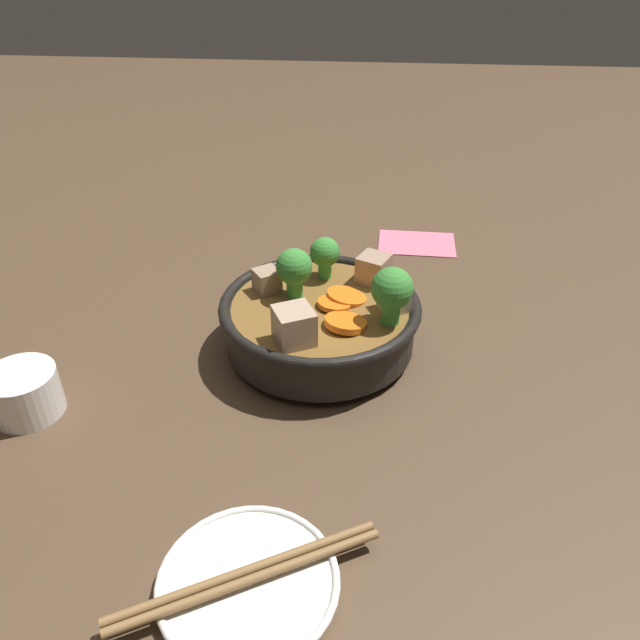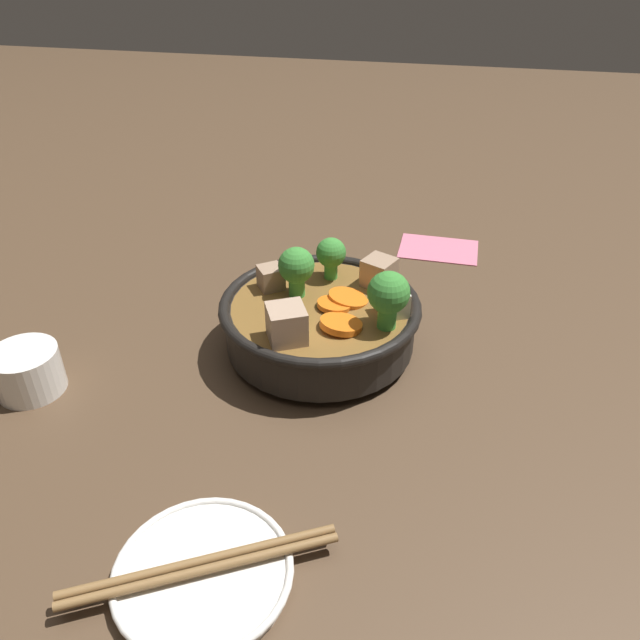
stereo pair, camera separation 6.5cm
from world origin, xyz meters
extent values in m
plane|color=#4C3826|center=(0.00, 0.00, 0.00)|extent=(3.00, 3.00, 0.00)
cylinder|color=black|center=(0.00, 0.00, 0.01)|extent=(0.11, 0.11, 0.01)
cylinder|color=black|center=(0.00, 0.00, 0.03)|extent=(0.20, 0.20, 0.05)
torus|color=black|center=(0.00, 0.00, 0.06)|extent=(0.22, 0.22, 0.01)
cylinder|color=brown|center=(0.00, 0.00, 0.04)|extent=(0.19, 0.19, 0.03)
cylinder|color=orange|center=(-0.02, 0.00, 0.06)|extent=(0.05, 0.05, 0.01)
cylinder|color=orange|center=(-0.03, 0.04, 0.06)|extent=(0.06, 0.06, 0.01)
cylinder|color=orange|center=(-0.03, -0.02, 0.06)|extent=(0.06, 0.06, 0.01)
cylinder|color=green|center=(0.00, -0.06, 0.07)|extent=(0.02, 0.02, 0.02)
sphere|color=#388433|center=(0.00, -0.06, 0.09)|extent=(0.03, 0.03, 0.03)
cylinder|color=green|center=(0.03, -0.02, 0.07)|extent=(0.02, 0.02, 0.02)
sphere|color=#388433|center=(0.03, -0.02, 0.09)|extent=(0.04, 0.04, 0.04)
cylinder|color=green|center=(-0.07, 0.03, 0.07)|extent=(0.02, 0.02, 0.03)
sphere|color=#388433|center=(-0.07, 0.03, 0.10)|extent=(0.04, 0.04, 0.04)
cube|color=#9E7F66|center=(-0.06, -0.06, 0.07)|extent=(0.04, 0.04, 0.03)
cube|color=#9E7F66|center=(0.06, -0.03, 0.07)|extent=(0.04, 0.04, 0.03)
cube|color=tan|center=(0.02, 0.07, 0.08)|extent=(0.05, 0.05, 0.04)
cube|color=silver|center=(-0.08, 0.00, 0.07)|extent=(0.04, 0.04, 0.03)
cylinder|color=white|center=(0.03, 0.30, 0.01)|extent=(0.13, 0.13, 0.01)
torus|color=white|center=(0.03, 0.30, 0.01)|extent=(0.13, 0.13, 0.01)
cylinder|color=white|center=(0.27, 0.13, 0.02)|extent=(0.07, 0.07, 0.05)
cylinder|color=brown|center=(0.27, 0.13, 0.04)|extent=(0.06, 0.06, 0.00)
cube|color=#D16B84|center=(-0.12, -0.27, 0.00)|extent=(0.11, 0.08, 0.00)
cylinder|color=olive|center=(0.03, 0.29, 0.02)|extent=(0.18, 0.10, 0.01)
cylinder|color=olive|center=(0.02, 0.30, 0.02)|extent=(0.18, 0.10, 0.01)
camera|label=1|loc=(-0.05, 0.56, 0.42)|focal=35.00mm
camera|label=2|loc=(-0.11, 0.55, 0.42)|focal=35.00mm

